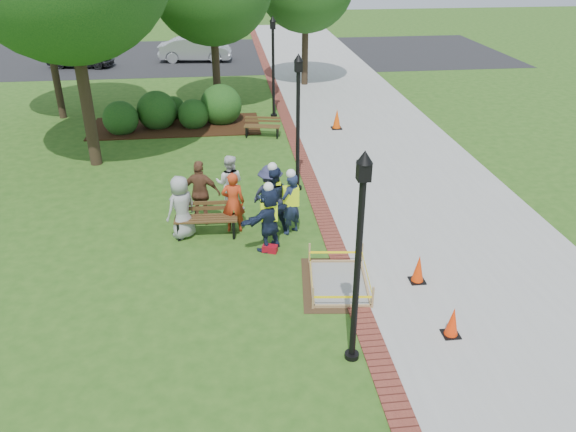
{
  "coord_description": "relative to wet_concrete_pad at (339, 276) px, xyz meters",
  "views": [
    {
      "loc": [
        -0.96,
        -11.25,
        7.39
      ],
      "look_at": [
        0.5,
        1.2,
        1.0
      ],
      "focal_mm": 35.0,
      "sensor_mm": 36.0,
      "label": 1
    }
  ],
  "objects": [
    {
      "name": "casual_person_c",
      "position": [
        -2.4,
        4.25,
        0.62
      ],
      "size": [
        0.61,
        0.46,
        1.7
      ],
      "color": "silver",
      "rests_on": "ground"
    },
    {
      "name": "lamp_near",
      "position": [
        -0.25,
        -2.52,
        2.25
      ],
      "size": [
        0.28,
        0.28,
        4.26
      ],
      "color": "black",
      "rests_on": "ground"
    },
    {
      "name": "sidewalk",
      "position": [
        3.5,
        10.48,
        -0.22
      ],
      "size": [
        6.0,
        60.0,
        0.02
      ],
      "primitive_type": "cube",
      "color": "#9E9E99",
      "rests_on": "ground"
    },
    {
      "name": "cone_far",
      "position": [
        2.18,
        11.36,
        0.17
      ],
      "size": [
        0.43,
        0.43,
        0.84
      ],
      "color": "black",
      "rests_on": "ground"
    },
    {
      "name": "ground",
      "position": [
        -1.5,
        0.48,
        -0.23
      ],
      "size": [
        100.0,
        100.0,
        0.0
      ],
      "primitive_type": "plane",
      "color": "#285116",
      "rests_on": "ground"
    },
    {
      "name": "bench_far",
      "position": [
        -0.97,
        10.75,
        0.01
      ],
      "size": [
        1.49,
        0.75,
        0.77
      ],
      "color": "brown",
      "rests_on": "ground"
    },
    {
      "name": "shrub_b",
      "position": [
        -5.23,
        12.51,
        -0.23
      ],
      "size": [
        1.65,
        1.65,
        1.65
      ],
      "primitive_type": "sphere",
      "color": "#123F15",
      "rests_on": "ground"
    },
    {
      "name": "lamp_mid",
      "position": [
        -0.25,
        5.48,
        2.25
      ],
      "size": [
        0.28,
        0.28,
        4.26
      ],
      "color": "black",
      "rests_on": "ground"
    },
    {
      "name": "cone_front",
      "position": [
        1.9,
        -2.11,
        0.1
      ],
      "size": [
        0.35,
        0.35,
        0.69
      ],
      "color": "black",
      "rests_on": "ground"
    },
    {
      "name": "casual_person_a",
      "position": [
        -3.71,
        2.76,
        0.64
      ],
      "size": [
        0.66,
        0.63,
        1.74
      ],
      "color": "#9D9D9D",
      "rests_on": "ground"
    },
    {
      "name": "hivis_worker_c",
      "position": [
        -1.27,
        2.88,
        0.74
      ],
      "size": [
        0.59,
        0.38,
        1.98
      ],
      "color": "#171C3C",
      "rests_on": "ground"
    },
    {
      "name": "wet_concrete_pad",
      "position": [
        0.0,
        0.0,
        0.0
      ],
      "size": [
        1.94,
        2.47,
        0.55
      ],
      "color": "#47331E",
      "rests_on": "ground"
    },
    {
      "name": "casual_person_e",
      "position": [
        -1.32,
        3.01,
        0.69
      ],
      "size": [
        0.69,
        0.68,
        1.84
      ],
      "color": "#2D2F4F",
      "rests_on": "ground"
    },
    {
      "name": "shrub_d",
      "position": [
        -2.56,
        12.85,
        -0.23
      ],
      "size": [
        1.77,
        1.77,
        1.77
      ],
      "primitive_type": "sphere",
      "color": "#123F15",
      "rests_on": "ground"
    },
    {
      "name": "parking_lot",
      "position": [
        -1.5,
        27.48,
        -0.23
      ],
      "size": [
        36.0,
        12.0,
        0.01
      ],
      "primitive_type": "cube",
      "color": "black",
      "rests_on": "ground"
    },
    {
      "name": "casual_person_b",
      "position": [
        -2.34,
        2.94,
        0.62
      ],
      "size": [
        0.57,
        0.39,
        1.71
      ],
      "color": "red",
      "rests_on": "ground"
    },
    {
      "name": "lamp_far",
      "position": [
        -0.25,
        13.48,
        2.25
      ],
      "size": [
        0.28,
        0.28,
        4.26
      ],
      "color": "black",
      "rests_on": "ground"
    },
    {
      "name": "cone_back",
      "position": [
        1.85,
        -0.12,
        0.11
      ],
      "size": [
        0.36,
        0.36,
        0.71
      ],
      "color": "black",
      "rests_on": "ground"
    },
    {
      "name": "hivis_worker_b",
      "position": [
        -0.81,
        2.63,
        0.69
      ],
      "size": [
        0.65,
        0.62,
        1.87
      ],
      "color": "#192141",
      "rests_on": "ground"
    },
    {
      "name": "shrub_c",
      "position": [
        -3.73,
        12.31,
        -0.23
      ],
      "size": [
        1.28,
        1.28,
        1.28
      ],
      "primitive_type": "sphere",
      "color": "#123F15",
      "rests_on": "ground"
    },
    {
      "name": "hivis_worker_a",
      "position": [
        -1.46,
        1.85,
        0.7
      ],
      "size": [
        0.65,
        0.63,
        1.87
      ],
      "color": "#1A2545",
      "rests_on": "ground"
    },
    {
      "name": "bench_near",
      "position": [
        -3.08,
        2.75,
        0.06
      ],
      "size": [
        1.7,
        0.65,
        0.91
      ],
      "color": "brown",
      "rests_on": "ground"
    },
    {
      "name": "toolbox",
      "position": [
        -1.47,
        1.66,
        -0.14
      ],
      "size": [
        0.43,
        0.33,
        0.19
      ],
      "primitive_type": "cube",
      "rotation": [
        0.0,
        0.0,
        -0.36
      ],
      "color": "maroon",
      "rests_on": "ground"
    },
    {
      "name": "shrub_a",
      "position": [
        -6.63,
        11.89,
        -0.23
      ],
      "size": [
        1.42,
        1.42,
        1.42
      ],
      "primitive_type": "sphere",
      "color": "#123F15",
      "rests_on": "ground"
    },
    {
      "name": "parked_car_a",
      "position": [
        -10.87,
        24.91,
        -0.23
      ],
      "size": [
        2.65,
        4.69,
        1.44
      ],
      "primitive_type": "imported",
      "rotation": [
        0.0,
        0.0,
        1.4
      ],
      "color": "#28282B",
      "rests_on": "ground"
    },
    {
      "name": "casual_person_d",
      "position": [
        -3.2,
        3.49,
        0.7
      ],
      "size": [
        0.67,
        0.52,
        1.86
      ],
      "color": "brown",
      "rests_on": "ground"
    },
    {
      "name": "shrub_e",
      "position": [
        -4.65,
        13.72,
        -0.23
      ],
      "size": [
        1.05,
        1.05,
        1.05
      ],
      "primitive_type": "sphere",
      "color": "#123F15",
      "rests_on": "ground"
    },
    {
      "name": "mulch_bed",
      "position": [
        -4.5,
        12.48,
        -0.21
      ],
      "size": [
        7.0,
        3.0,
        0.05
      ],
      "primitive_type": "cube",
      "color": "#381E0F",
      "rests_on": "ground"
    },
    {
      "name": "brick_edging",
      "position": [
        0.25,
        10.48,
        -0.22
      ],
      "size": [
        0.5,
        60.0,
        0.03
      ],
      "primitive_type": "cube",
      "color": "maroon",
      "rests_on": "ground"
    },
    {
      "name": "parked_car_b",
      "position": [
        -4.04,
        25.84,
        -0.23
      ],
      "size": [
        2.57,
        5.11,
        1.61
      ],
      "primitive_type": "imported",
      "rotation": [
        0.0,
        0.0,
        1.48
      ],
      "color": "#AFAFB4",
      "rests_on": "ground"
    }
  ]
}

